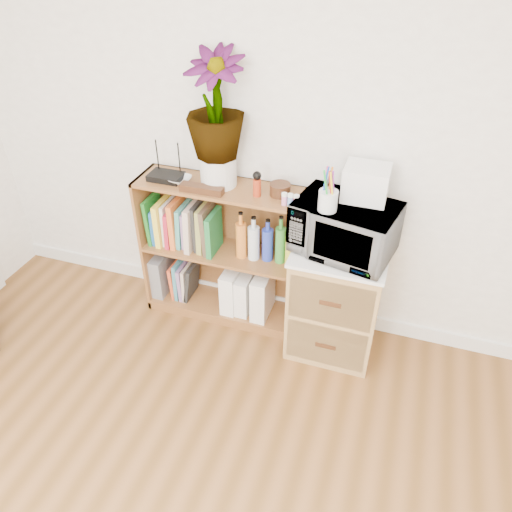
% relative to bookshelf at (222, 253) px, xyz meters
% --- Properties ---
extents(skirting_board, '(4.00, 0.02, 0.10)m').
position_rel_bookshelf_xyz_m(skirting_board, '(0.35, 0.14, -0.42)').
color(skirting_board, white).
rests_on(skirting_board, ground).
extents(bookshelf, '(1.00, 0.30, 0.95)m').
position_rel_bookshelf_xyz_m(bookshelf, '(0.00, 0.00, 0.00)').
color(bookshelf, brown).
rests_on(bookshelf, ground).
extents(wicker_unit, '(0.50, 0.45, 0.70)m').
position_rel_bookshelf_xyz_m(wicker_unit, '(0.75, -0.08, -0.12)').
color(wicker_unit, '#9E7542').
rests_on(wicker_unit, ground).
extents(microwave, '(0.59, 0.46, 0.29)m').
position_rel_bookshelf_xyz_m(microwave, '(0.75, -0.08, 0.39)').
color(microwave, white).
rests_on(microwave, wicker_unit).
extents(pen_cup, '(0.10, 0.10, 0.11)m').
position_rel_bookshelf_xyz_m(pen_cup, '(0.66, -0.17, 0.59)').
color(pen_cup, silver).
rests_on(pen_cup, microwave).
extents(small_appliance, '(0.23, 0.19, 0.18)m').
position_rel_bookshelf_xyz_m(small_appliance, '(0.82, 0.00, 0.63)').
color(small_appliance, white).
rests_on(small_appliance, microwave).
extents(router, '(0.20, 0.13, 0.04)m').
position_rel_bookshelf_xyz_m(router, '(-0.32, -0.02, 0.49)').
color(router, black).
rests_on(router, bookshelf).
extents(white_bowl, '(0.13, 0.13, 0.03)m').
position_rel_bookshelf_xyz_m(white_bowl, '(-0.23, -0.03, 0.49)').
color(white_bowl, silver).
rests_on(white_bowl, bookshelf).
extents(plant_pot, '(0.21, 0.21, 0.18)m').
position_rel_bookshelf_xyz_m(plant_pot, '(-0.00, 0.02, 0.56)').
color(plant_pot, silver).
rests_on(plant_pot, bookshelf).
extents(potted_plant, '(0.32, 0.32, 0.57)m').
position_rel_bookshelf_xyz_m(potted_plant, '(-0.00, 0.02, 0.94)').
color(potted_plant, '#346829').
rests_on(potted_plant, plant_pot).
extents(trinket_box, '(0.25, 0.06, 0.04)m').
position_rel_bookshelf_xyz_m(trinket_box, '(-0.06, -0.10, 0.50)').
color(trinket_box, '#37210F').
rests_on(trinket_box, bookshelf).
extents(kokeshi_doll, '(0.04, 0.04, 0.10)m').
position_rel_bookshelf_xyz_m(kokeshi_doll, '(0.25, -0.04, 0.53)').
color(kokeshi_doll, '#A62F14').
rests_on(kokeshi_doll, bookshelf).
extents(wooden_bowl, '(0.12, 0.12, 0.07)m').
position_rel_bookshelf_xyz_m(wooden_bowl, '(0.36, 0.01, 0.51)').
color(wooden_bowl, '#36200E').
rests_on(wooden_bowl, bookshelf).
extents(paint_jars, '(0.10, 0.04, 0.05)m').
position_rel_bookshelf_xyz_m(paint_jars, '(0.45, -0.09, 0.50)').
color(paint_jars, pink).
rests_on(paint_jars, bookshelf).
extents(file_box, '(0.09, 0.23, 0.29)m').
position_rel_bookshelf_xyz_m(file_box, '(-0.44, 0.00, -0.26)').
color(file_box, slate).
rests_on(file_box, bookshelf).
extents(magazine_holder_left, '(0.09, 0.24, 0.30)m').
position_rel_bookshelf_xyz_m(magazine_holder_left, '(0.07, -0.01, -0.26)').
color(magazine_holder_left, white).
rests_on(magazine_holder_left, bookshelf).
extents(magazine_holder_mid, '(0.09, 0.21, 0.27)m').
position_rel_bookshelf_xyz_m(magazine_holder_mid, '(0.16, -0.01, -0.27)').
color(magazine_holder_mid, white).
rests_on(magazine_holder_mid, bookshelf).
extents(magazine_holder_right, '(0.10, 0.25, 0.31)m').
position_rel_bookshelf_xyz_m(magazine_holder_right, '(0.28, -0.01, -0.25)').
color(magazine_holder_right, white).
rests_on(magazine_holder_right, bookshelf).
extents(cookbooks, '(0.45, 0.20, 0.31)m').
position_rel_bookshelf_xyz_m(cookbooks, '(-0.24, -0.00, 0.17)').
color(cookbooks, '#1D6D1F').
rests_on(cookbooks, bookshelf).
extents(liquor_bottles, '(0.38, 0.07, 0.30)m').
position_rel_bookshelf_xyz_m(liquor_bottles, '(0.30, 0.00, 0.17)').
color(liquor_bottles, orange).
rests_on(liquor_bottles, bookshelf).
extents(lower_books, '(0.16, 0.19, 0.28)m').
position_rel_bookshelf_xyz_m(lower_books, '(-0.28, 0.00, -0.28)').
color(lower_books, '#D74B26').
rests_on(lower_books, bookshelf).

